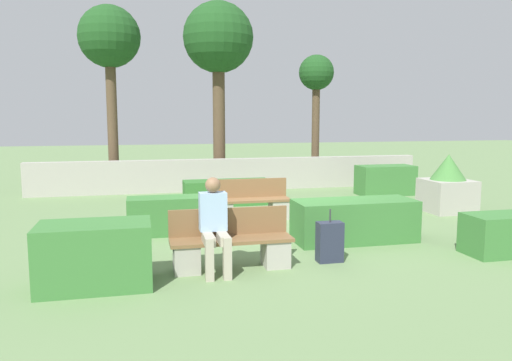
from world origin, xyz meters
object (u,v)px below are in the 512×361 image
(bench_front, at_px, (231,246))
(suitcase, at_px, (330,242))
(bench_left_side, at_px, (251,205))
(tree_center_left, at_px, (218,42))
(tree_center_right, at_px, (316,80))
(person_seated_man, at_px, (214,221))
(tree_leftmost, at_px, (109,42))
(planter_corner_left, at_px, (447,186))

(bench_front, relative_size, suitcase, 2.17)
(bench_left_side, xyz_separation_m, tree_center_left, (0.15, 5.17, 4.08))
(bench_front, xyz_separation_m, tree_center_right, (4.50, 8.94, 3.04))
(person_seated_man, relative_size, tree_leftmost, 0.25)
(person_seated_man, bearing_deg, tree_leftmost, 101.41)
(person_seated_man, relative_size, tree_center_left, 0.24)
(person_seated_man, xyz_separation_m, tree_center_right, (4.77, 9.07, 2.63))
(bench_left_side, bearing_deg, bench_front, -114.61)
(suitcase, height_order, tree_center_right, tree_center_right)
(planter_corner_left, relative_size, tree_center_left, 0.24)
(tree_leftmost, bearing_deg, suitcase, -67.54)
(suitcase, relative_size, tree_center_left, 0.14)
(planter_corner_left, bearing_deg, person_seated_man, -151.00)
(person_seated_man, distance_m, tree_center_right, 10.58)
(bench_left_side, height_order, tree_center_right, tree_center_right)
(bench_left_side, xyz_separation_m, person_seated_man, (-1.28, -3.40, 0.42))
(bench_left_side, bearing_deg, person_seated_man, -117.93)
(bench_front, bearing_deg, suitcase, -0.44)
(person_seated_man, height_order, planter_corner_left, person_seated_man)
(bench_front, xyz_separation_m, bench_left_side, (1.02, 3.26, -0.00))
(tree_center_left, relative_size, tree_center_right, 1.34)
(suitcase, height_order, tree_center_left, tree_center_left)
(bench_left_side, relative_size, suitcase, 2.06)
(bench_left_side, xyz_separation_m, suitcase, (0.48, -3.27, -0.01))
(person_seated_man, height_order, suitcase, person_seated_man)
(planter_corner_left, distance_m, tree_center_left, 7.90)
(planter_corner_left, bearing_deg, bench_front, -150.94)
(tree_leftmost, bearing_deg, person_seated_man, -78.59)
(person_seated_man, distance_m, tree_center_left, 9.43)
(tree_leftmost, bearing_deg, bench_left_side, -59.82)
(tree_center_left, bearing_deg, planter_corner_left, -50.28)
(planter_corner_left, distance_m, suitcase, 5.15)
(bench_left_side, height_order, person_seated_man, person_seated_man)
(person_seated_man, distance_m, suitcase, 1.82)
(bench_left_side, bearing_deg, tree_leftmost, 112.89)
(planter_corner_left, bearing_deg, tree_center_right, 100.58)
(planter_corner_left, height_order, tree_leftmost, tree_leftmost)
(bench_left_side, xyz_separation_m, tree_center_right, (3.49, 5.68, 3.05))
(bench_front, relative_size, planter_corner_left, 1.33)
(bench_left_side, height_order, tree_leftmost, tree_leftmost)
(suitcase, xyz_separation_m, tree_center_right, (3.00, 8.95, 3.06))
(tree_leftmost, bearing_deg, planter_corner_left, -35.09)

